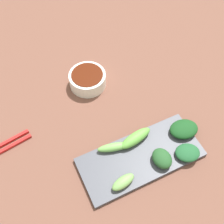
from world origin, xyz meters
TOP-DOWN VIEW (x-y plane):
  - tabletop at (0.00, 0.00)m, footprint 2.10×2.10m
  - sauce_bowl at (-0.18, -0.03)m, footprint 0.11×0.11m
  - serving_plate at (0.10, -0.01)m, footprint 0.13×0.30m
  - broccoli_leafy_0 at (0.13, 0.03)m, footprint 0.06×0.05m
  - broccoli_stalk_1 at (0.05, -0.00)m, footprint 0.05×0.10m
  - broccoli_stalk_2 at (0.05, -0.06)m, footprint 0.04×0.09m
  - broccoli_leafy_3 at (0.14, 0.10)m, footprint 0.07×0.07m
  - broccoli_leafy_4 at (0.08, 0.12)m, footprint 0.07×0.08m
  - broccoli_stalk_5 at (0.14, -0.08)m, footprint 0.04×0.06m

SIDE VIEW (x-z plane):
  - tabletop at x=0.00m, z-range 0.00..0.02m
  - serving_plate at x=0.10m, z-range 0.02..0.03m
  - broccoli_leafy_3 at x=0.14m, z-range 0.03..0.05m
  - broccoli_stalk_2 at x=0.05m, z-range 0.03..0.05m
  - broccoli_stalk_5 at x=0.14m, z-range 0.03..0.05m
  - sauce_bowl at x=-0.18m, z-range 0.02..0.06m
  - broccoli_leafy_4 at x=0.08m, z-range 0.03..0.06m
  - broccoli_stalk_1 at x=0.05m, z-range 0.03..0.06m
  - broccoli_leafy_0 at x=0.13m, z-range 0.03..0.06m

